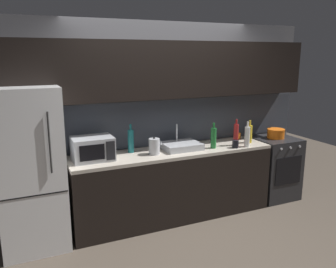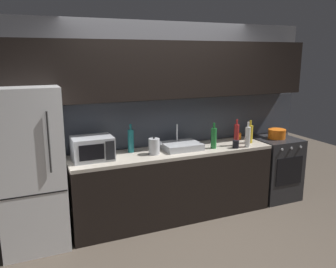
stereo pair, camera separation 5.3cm
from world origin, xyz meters
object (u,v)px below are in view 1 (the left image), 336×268
kettle (154,146)px  wine_bottle_green (213,138)px  oven_range (274,168)px  wine_bottle_red (236,134)px  cooking_pot (276,133)px  wine_bottle_white (247,136)px  refrigerator (30,169)px  microwave (93,149)px  wine_bottle_teal (131,141)px  mug_orange (237,136)px  wine_bottle_yellow (249,134)px  mug_dark (235,144)px

kettle → wine_bottle_green: size_ratio=0.66×
oven_range → wine_bottle_red: bearing=-172.5°
wine_bottle_green → cooking_pot: wine_bottle_green is taller
wine_bottle_white → cooking_pot: wine_bottle_white is taller
kettle → wine_bottle_white: (1.24, -0.17, 0.04)m
oven_range → refrigerator: bearing=180.0°
microwave → wine_bottle_teal: (0.50, 0.13, 0.01)m
refrigerator → mug_orange: bearing=4.0°
refrigerator → wine_bottle_teal: 1.20m
wine_bottle_white → wine_bottle_red: bearing=126.8°
wine_bottle_yellow → wine_bottle_white: bearing=-134.6°
refrigerator → mug_dark: refrigerator is taller
mug_dark → wine_bottle_white: bearing=-4.7°
kettle → wine_bottle_yellow: (1.41, -0.00, 0.03)m
wine_bottle_white → wine_bottle_teal: 1.52m
oven_range → mug_orange: bearing=159.9°
refrigerator → wine_bottle_green: size_ratio=5.34×
mug_dark → mug_orange: 0.51m
refrigerator → cooking_pot: bearing=0.0°
wine_bottle_green → wine_bottle_white: bearing=-15.6°
microwave → wine_bottle_teal: bearing=14.0°
refrigerator → wine_bottle_yellow: bearing=-1.2°
microwave → wine_bottle_red: bearing=-3.7°
refrigerator → cooking_pot: 3.34m
wine_bottle_green → wine_bottle_red: bearing=0.0°
microwave → wine_bottle_red: wine_bottle_red is taller
oven_range → wine_bottle_green: size_ratio=2.71×
refrigerator → mug_orange: size_ratio=20.06×
refrigerator → kettle: 1.42m
refrigerator → mug_orange: 2.81m
oven_range → microwave: microwave is taller
wine_bottle_white → mug_dark: bearing=175.3°
wine_bottle_red → refrigerator: bearing=177.7°
wine_bottle_green → wine_bottle_yellow: wine_bottle_green is taller
wine_bottle_white → wine_bottle_teal: (-1.48, 0.37, 0.01)m
refrigerator → microwave: (0.68, 0.02, 0.15)m
microwave → mug_orange: (2.12, 0.18, -0.09)m
wine_bottle_red → cooking_pot: 0.78m
kettle → mug_orange: kettle is taller
wine_bottle_yellow → cooking_pot: size_ratio=1.25×
oven_range → mug_dark: (-0.85, -0.21, 0.50)m
wine_bottle_red → mug_orange: (0.24, 0.30, -0.10)m
wine_bottle_white → mug_orange: size_ratio=3.79×
wine_bottle_teal → mug_orange: 1.63m
wine_bottle_red → mug_dark: bearing=-126.1°
wine_bottle_yellow → wine_bottle_teal: bearing=172.9°
microwave → wine_bottle_red: size_ratio=1.30×
mug_orange → cooking_pot: 0.57m
refrigerator → mug_dark: 2.50m
wine_bottle_red → cooking_pot: size_ratio=1.42×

